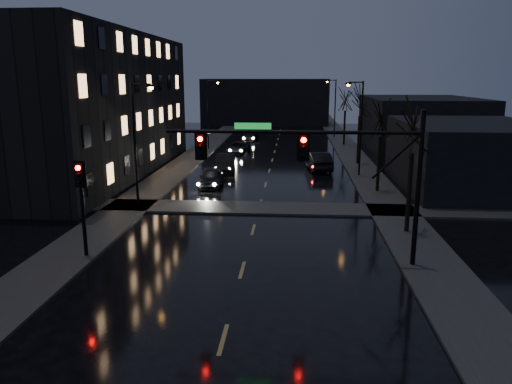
% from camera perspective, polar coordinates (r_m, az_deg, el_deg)
% --- Properties ---
extents(ground, '(160.00, 160.00, 0.00)m').
position_cam_1_polar(ground, '(15.24, -4.90, -20.12)').
color(ground, black).
rests_on(ground, ground).
extents(sidewalk_left, '(3.00, 140.00, 0.12)m').
position_cam_1_polar(sidewalk_left, '(49.47, -8.19, 3.26)').
color(sidewalk_left, '#2D2D2B').
rests_on(sidewalk_left, ground).
extents(sidewalk_right, '(3.00, 140.00, 0.12)m').
position_cam_1_polar(sidewalk_right, '(48.71, 11.76, 2.97)').
color(sidewalk_right, '#2D2D2B').
rests_on(sidewalk_right, ground).
extents(sidewalk_cross, '(40.00, 3.00, 0.12)m').
position_cam_1_polar(sidewalk_cross, '(32.24, 0.33, -1.84)').
color(sidewalk_cross, '#2D2D2B').
rests_on(sidewalk_cross, ground).
extents(apartment_block, '(12.00, 30.00, 12.00)m').
position_cam_1_polar(apartment_block, '(46.56, -19.58, 9.41)').
color(apartment_block, black).
rests_on(apartment_block, ground).
extents(commercial_right_near, '(10.00, 14.00, 5.00)m').
position_cam_1_polar(commercial_right_near, '(41.23, 23.21, 3.84)').
color(commercial_right_near, black).
rests_on(commercial_right_near, ground).
extents(commercial_right_far, '(12.00, 18.00, 6.00)m').
position_cam_1_polar(commercial_right_far, '(62.60, 18.20, 7.49)').
color(commercial_right_far, black).
rests_on(commercial_right_far, ground).
extents(far_block, '(22.00, 10.00, 8.00)m').
position_cam_1_polar(far_block, '(90.84, 1.10, 10.27)').
color(far_block, black).
rests_on(far_block, ground).
extents(signal_mast, '(11.11, 0.41, 7.00)m').
position_cam_1_polar(signal_mast, '(21.92, 8.68, 3.80)').
color(signal_mast, black).
rests_on(signal_mast, ground).
extents(signal_pole_left, '(0.35, 0.41, 4.53)m').
position_cam_1_polar(signal_pole_left, '(24.24, -19.31, -0.39)').
color(signal_pole_left, black).
rests_on(signal_pole_left, ground).
extents(tree_near, '(3.52, 3.52, 8.08)m').
position_cam_1_polar(tree_near, '(27.38, 17.64, 8.00)').
color(tree_near, black).
rests_on(tree_near, ground).
extents(tree_mid_a, '(3.30, 3.30, 7.58)m').
position_cam_1_polar(tree_mid_a, '(37.19, 14.14, 8.77)').
color(tree_mid_a, black).
rests_on(tree_mid_a, ground).
extents(tree_mid_b, '(3.74, 3.74, 8.59)m').
position_cam_1_polar(tree_mid_b, '(49.01, 11.86, 10.73)').
color(tree_mid_b, black).
rests_on(tree_mid_b, ground).
extents(tree_far, '(3.43, 3.43, 7.88)m').
position_cam_1_polar(tree_far, '(62.93, 10.21, 10.75)').
color(tree_far, black).
rests_on(tree_far, ground).
extents(streetlight_l_near, '(1.53, 0.28, 8.00)m').
position_cam_1_polar(streetlight_l_near, '(32.30, -13.35, 6.35)').
color(streetlight_l_near, black).
rests_on(streetlight_l_near, ground).
extents(streetlight_l_far, '(1.53, 0.28, 8.00)m').
position_cam_1_polar(streetlight_l_far, '(58.52, -5.33, 9.47)').
color(streetlight_l_far, black).
rests_on(streetlight_l_far, ground).
extents(streetlight_r_mid, '(1.53, 0.28, 8.00)m').
position_cam_1_polar(streetlight_r_mid, '(43.07, 11.66, 8.02)').
color(streetlight_r_mid, black).
rests_on(streetlight_r_mid, ground).
extents(streetlight_r_far, '(1.53, 0.28, 8.00)m').
position_cam_1_polar(streetlight_r_far, '(70.88, 8.86, 9.98)').
color(streetlight_r_far, black).
rests_on(streetlight_r_far, ground).
extents(oncoming_car_a, '(2.00, 4.40, 1.46)m').
position_cam_1_polar(oncoming_car_a, '(38.82, -5.14, 1.68)').
color(oncoming_car_a, black).
rests_on(oncoming_car_a, ground).
extents(oncoming_car_b, '(2.24, 4.95, 1.58)m').
position_cam_1_polar(oncoming_car_b, '(45.12, -3.45, 3.37)').
color(oncoming_car_b, black).
rests_on(oncoming_car_b, ground).
extents(oncoming_car_c, '(2.68, 4.84, 1.28)m').
position_cam_1_polar(oncoming_car_c, '(55.76, -2.09, 5.08)').
color(oncoming_car_c, black).
rests_on(oncoming_car_c, ground).
extents(oncoming_car_d, '(2.30, 4.64, 1.29)m').
position_cam_1_polar(oncoming_car_d, '(66.83, -0.68, 6.41)').
color(oncoming_car_d, black).
rests_on(oncoming_car_d, ground).
extents(lead_car, '(2.45, 5.26, 1.67)m').
position_cam_1_polar(lead_car, '(45.93, 7.17, 3.52)').
color(lead_car, black).
rests_on(lead_car, ground).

